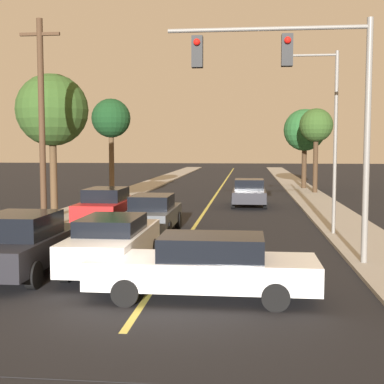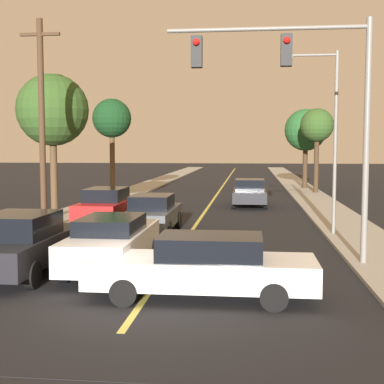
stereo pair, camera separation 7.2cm
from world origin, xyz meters
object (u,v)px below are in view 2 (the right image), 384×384
at_px(car_near_lane_front, 113,242).
at_px(car_outer_lane_front, 22,243).
at_px(car_crossing_right, 203,266).
at_px(streetlamp_right, 323,116).
at_px(car_near_lane_second, 153,214).
at_px(tree_right_near, 306,130).
at_px(tree_left_near, 112,119).
at_px(tree_left_far, 52,111).
at_px(car_far_oncoming, 250,193).
at_px(traffic_signal_mast, 303,89).
at_px(tree_right_far, 317,126).
at_px(utility_pole_left, 42,122).
at_px(car_outer_lane_second, 107,207).

height_order(car_near_lane_front, car_outer_lane_front, car_outer_lane_front).
distance_m(car_crossing_right, streetlamp_right, 10.47).
bearing_deg(car_near_lane_second, tree_right_near, 70.32).
relative_size(tree_left_near, tree_right_near, 1.05).
relative_size(car_crossing_right, tree_left_far, 0.77).
relative_size(car_far_oncoming, traffic_signal_mast, 0.65).
bearing_deg(car_near_lane_front, tree_left_far, 118.44).
distance_m(car_outer_lane_front, tree_right_far, 28.47).
bearing_deg(car_near_lane_front, car_crossing_right, -42.52).
xyz_separation_m(streetlamp_right, tree_right_near, (1.69, 22.87, 0.15)).
distance_m(traffic_signal_mast, utility_pole_left, 10.83).
height_order(car_outer_lane_front, car_crossing_right, car_outer_lane_front).
xyz_separation_m(tree_left_far, tree_right_near, (13.75, 19.12, -0.40)).
bearing_deg(traffic_signal_mast, car_crossing_right, -124.23).
height_order(car_outer_lane_front, tree_left_far, tree_left_far).
relative_size(traffic_signal_mast, tree_right_near, 1.09).
bearing_deg(car_outer_lane_front, car_far_oncoming, 70.57).
xyz_separation_m(car_near_lane_front, car_crossing_right, (2.78, -2.55, -0.05)).
bearing_deg(car_near_lane_second, tree_right_far, 65.50).
relative_size(car_outer_lane_second, traffic_signal_mast, 0.70).
relative_size(car_far_oncoming, streetlamp_right, 0.65).
bearing_deg(tree_right_far, tree_left_near, -169.08).
distance_m(car_far_oncoming, car_crossing_right, 19.15).
bearing_deg(car_far_oncoming, utility_pole_left, 52.28).
distance_m(tree_left_far, tree_right_far, 20.63).
bearing_deg(car_crossing_right, tree_right_far, -11.91).
xyz_separation_m(utility_pole_left, tree_right_far, (13.00, 19.20, 0.48)).
relative_size(utility_pole_left, tree_right_near, 1.31).
distance_m(car_near_lane_second, tree_right_near, 24.79).
relative_size(car_outer_lane_front, tree_left_far, 0.72).
bearing_deg(car_near_lane_front, car_outer_lane_second, 106.18).
bearing_deg(traffic_signal_mast, utility_pole_left, 153.51).
xyz_separation_m(tree_right_near, tree_right_far, (0.39, -4.10, 0.16)).
bearing_deg(car_near_lane_second, tree_left_near, 109.86).
bearing_deg(car_outer_lane_front, traffic_signal_mast, 14.36).
distance_m(car_near_lane_second, car_outer_lane_front, 7.40).
distance_m(car_outer_lane_front, car_outer_lane_second, 8.73).
bearing_deg(tree_right_far, car_outer_lane_front, -112.83).
height_order(car_near_lane_front, car_near_lane_second, car_near_lane_second).
bearing_deg(tree_left_near, tree_right_near, 26.09).
xyz_separation_m(car_crossing_right, tree_left_far, (-8.29, 12.72, 4.41)).
bearing_deg(utility_pole_left, traffic_signal_mast, -26.49).
bearing_deg(tree_left_far, car_near_lane_second, -35.49).
height_order(traffic_signal_mast, utility_pole_left, utility_pole_left).
relative_size(car_near_lane_second, tree_right_far, 0.76).
bearing_deg(car_crossing_right, tree_left_far, 33.09).
bearing_deg(utility_pole_left, tree_left_far, 105.23).
bearing_deg(car_crossing_right, tree_left_near, 19.06).
xyz_separation_m(car_far_oncoming, tree_right_near, (4.42, 12.72, 3.96)).
relative_size(traffic_signal_mast, tree_left_far, 1.02).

